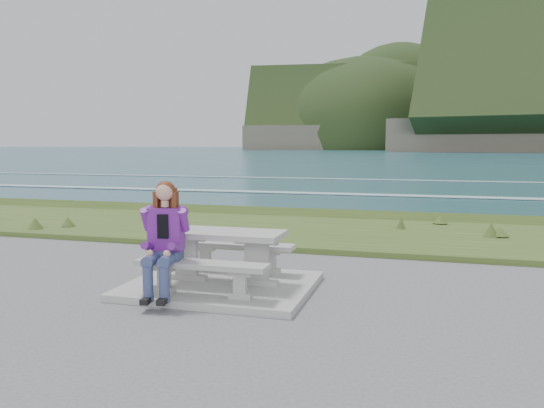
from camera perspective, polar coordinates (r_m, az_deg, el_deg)
name	(u,v)px	position (r m, az deg, el deg)	size (l,w,h in m)	color
concrete_slab	(221,286)	(7.76, -5.49, -8.73)	(2.60, 2.10, 0.10)	#9E9D99
picnic_table	(221,242)	(7.62, -5.54, -4.13)	(1.80, 0.75, 0.75)	#9E9D99
bench_landward	(201,269)	(7.04, -7.63, -6.99)	(1.80, 0.35, 0.45)	#9E9D99
bench_seaward	(237,249)	(8.31, -3.75, -4.87)	(1.80, 0.35, 0.45)	#9E9D99
grass_verge	(300,233)	(12.45, 2.99, -3.19)	(160.00, 4.50, 0.22)	#2D491B
shore_drop	(322,217)	(15.26, 5.45, -1.43)	(160.00, 0.80, 2.20)	brown
ocean	(375,209)	(32.40, 11.04, -0.48)	(1600.00, 1600.00, 0.09)	#225261
seated_woman	(163,254)	(7.07, -11.67, -5.32)	(0.54, 0.82, 1.50)	navy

